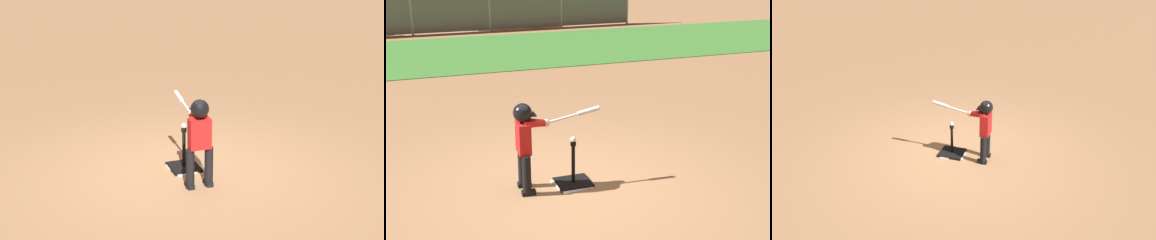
{
  "view_description": "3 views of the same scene",
  "coord_description": "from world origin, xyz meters",
  "views": [
    {
      "loc": [
        -6.54,
        2.35,
        2.97
      ],
      "look_at": [
        -0.12,
        -0.03,
        0.78
      ],
      "focal_mm": 50.0,
      "sensor_mm": 36.0,
      "label": 1
    },
    {
      "loc": [
        -1.98,
        -6.13,
        3.12
      ],
      "look_at": [
        0.14,
        -0.04,
        0.92
      ],
      "focal_mm": 50.0,
      "sensor_mm": 36.0,
      "label": 2
    },
    {
      "loc": [
        -2.01,
        5.87,
        3.67
      ],
      "look_at": [
        -0.06,
        -0.27,
        0.62
      ],
      "focal_mm": 35.0,
      "sensor_mm": 36.0,
      "label": 3
    }
  ],
  "objects": [
    {
      "name": "home_plate",
      "position": [
        0.08,
        -0.01,
        0.01
      ],
      "size": [
        0.49,
        0.49,
        0.02
      ],
      "primitive_type": "cube",
      "rotation": [
        0.0,
        0.0,
        0.13
      ],
      "color": "white",
      "rests_on": "ground_plane"
    },
    {
      "name": "baseball",
      "position": [
        0.1,
        0.01,
        0.64
      ],
      "size": [
        0.07,
        0.07,
        0.07
      ],
      "primitive_type": "sphere",
      "color": "white",
      "rests_on": "batting_tee"
    },
    {
      "name": "batter_child",
      "position": [
        -0.52,
        0.03,
        0.75
      ],
      "size": [
        1.14,
        0.37,
        1.19
      ],
      "color": "black",
      "rests_on": "ground_plane"
    },
    {
      "name": "ground_plane",
      "position": [
        0.0,
        0.0,
        0.0
      ],
      "size": [
        90.0,
        90.0,
        0.0
      ],
      "primitive_type": "plane",
      "color": "#99704C"
    },
    {
      "name": "batting_tee",
      "position": [
        0.1,
        0.01,
        0.07
      ],
      "size": [
        0.46,
        0.41,
        0.6
      ],
      "color": "black",
      "rests_on": "ground_plane"
    }
  ]
}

